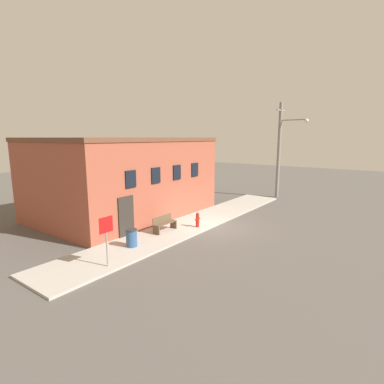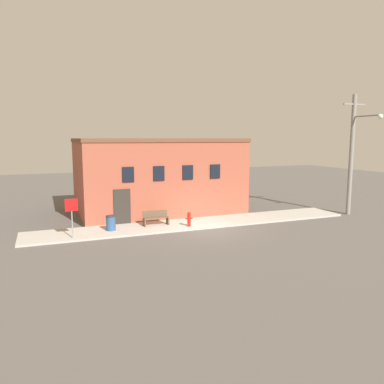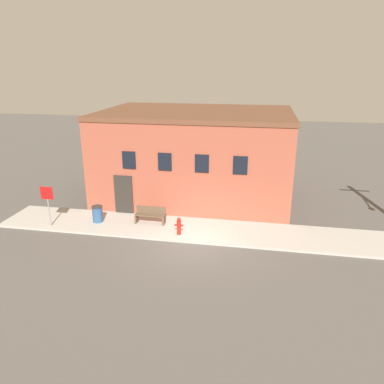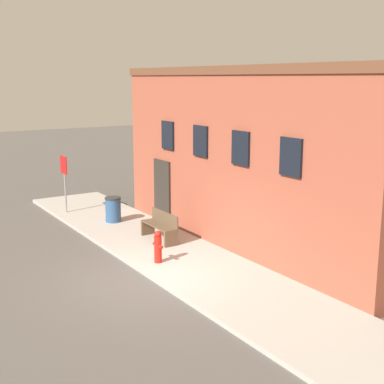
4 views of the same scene
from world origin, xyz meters
name	(u,v)px [view 4 (image 4 of 4)]	position (x,y,z in m)	size (l,w,h in m)	color
ground_plane	(151,280)	(0.00, 0.00, 0.00)	(80.00, 80.00, 0.00)	#56514C
sidewalk	(198,268)	(0.00, 1.38, 0.06)	(19.89, 2.75, 0.11)	#B2ADA3
brick_building	(318,151)	(-1.00, 6.53, 2.59)	(10.94, 7.68, 5.17)	#9E4C38
fire_hydrant	(158,247)	(-0.78, 0.63, 0.54)	(0.42, 0.20, 0.85)	red
stop_sign	(64,173)	(-7.27, 0.43, 1.53)	(0.64, 0.06, 2.04)	gray
bench	(161,226)	(-2.48, 1.66, 0.53)	(1.50, 0.44, 0.85)	brown
trash_bin	(113,209)	(-5.17, 1.34, 0.53)	(0.54, 0.54, 0.84)	#2D517F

